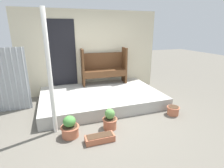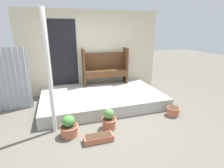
# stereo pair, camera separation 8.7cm
# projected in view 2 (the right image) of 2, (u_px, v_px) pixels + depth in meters

# --- Properties ---
(ground_plane) EXTENTS (24.00, 24.00, 0.00)m
(ground_plane) POSITION_uv_depth(u_px,v_px,m) (107.00, 120.00, 4.05)
(ground_plane) COLOR #666056
(porch_slab) EXTENTS (3.28, 2.14, 0.30)m
(porch_slab) POSITION_uv_depth(u_px,v_px,m) (101.00, 97.00, 5.02)
(porch_slab) COLOR #B2AFA8
(porch_slab) RESTS_ON ground_plane
(house_wall) EXTENTS (4.48, 0.08, 2.60)m
(house_wall) POSITION_uv_depth(u_px,v_px,m) (91.00, 52.00, 5.66)
(house_wall) COLOR beige
(house_wall) RESTS_ON ground_plane
(support_post) EXTENTS (0.08, 0.08, 2.40)m
(support_post) POSITION_uv_depth(u_px,v_px,m) (49.00, 75.00, 3.29)
(support_post) COLOR white
(support_post) RESTS_ON ground_plane
(bench) EXTENTS (1.45, 0.46, 1.15)m
(bench) POSITION_uv_depth(u_px,v_px,m) (105.00, 66.00, 5.66)
(bench) COLOR #54331C
(bench) RESTS_ON porch_slab
(flower_pot_left) EXTENTS (0.37, 0.37, 0.44)m
(flower_pot_left) POSITION_uv_depth(u_px,v_px,m) (69.00, 127.00, 3.42)
(flower_pot_left) COLOR #B76647
(flower_pot_left) RESTS_ON ground_plane
(flower_pot_middle) EXTENTS (0.32, 0.32, 0.45)m
(flower_pot_middle) POSITION_uv_depth(u_px,v_px,m) (109.00, 120.00, 3.67)
(flower_pot_middle) COLOR #B76647
(flower_pot_middle) RESTS_ON ground_plane
(flower_pot_right) EXTENTS (0.31, 0.31, 0.21)m
(flower_pot_right) POSITION_uv_depth(u_px,v_px,m) (173.00, 111.00, 4.27)
(flower_pot_right) COLOR #B76647
(flower_pot_right) RESTS_ON ground_plane
(planter_box_rect) EXTENTS (0.55, 0.21, 0.13)m
(planter_box_rect) POSITION_uv_depth(u_px,v_px,m) (98.00, 138.00, 3.29)
(planter_box_rect) COLOR #B26042
(planter_box_rect) RESTS_ON ground_plane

